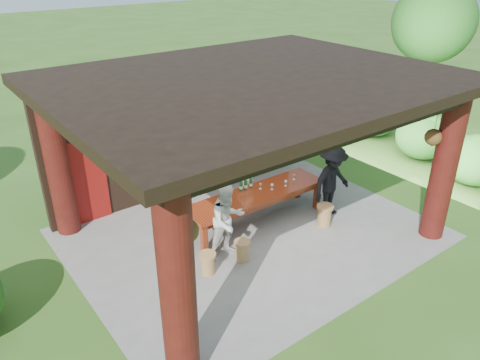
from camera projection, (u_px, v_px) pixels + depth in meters
ground at (251, 233)px, 10.33m from camera, size 90.00×90.00×0.00m
pavilion at (239, 137)px, 9.68m from camera, size 7.50×6.00×3.60m
wine_shelf at (210, 147)px, 11.90m from camera, size 2.50×0.38×2.20m
tasting_table at (256, 198)px, 10.46m from camera, size 3.44×0.93×0.75m
stool_near_left at (242, 250)px, 9.34m from camera, size 0.33×0.33×0.44m
stool_near_right at (325, 215)px, 10.51m from camera, size 0.38×0.38×0.50m
stool_far_left at (208, 263)px, 8.95m from camera, size 0.34×0.34×0.45m
host at (246, 177)px, 10.95m from camera, size 0.68×0.52×1.67m
guest_woman at (228, 220)px, 9.26m from camera, size 0.79×0.62×1.62m
guest_man at (332, 181)px, 10.70m from camera, size 1.15×0.71×1.71m
table_bottles at (246, 183)px, 10.51m from camera, size 0.35×0.10×0.31m
table_glasses at (278, 183)px, 10.69m from camera, size 1.00×0.30×0.15m
napkin_basket at (224, 202)px, 9.91m from camera, size 0.26×0.18×0.14m
shrubs at (271, 179)px, 11.46m from camera, size 18.76×8.79×1.36m
trees at (331, 47)px, 11.95m from camera, size 22.31×9.69×4.80m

